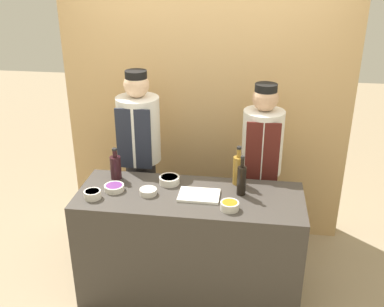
% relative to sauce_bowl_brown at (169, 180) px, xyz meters
% --- Properties ---
extents(ground_plane, '(14.00, 14.00, 0.00)m').
position_rel_sauce_bowl_brown_xyz_m(ground_plane, '(0.18, -0.16, -0.94)').
color(ground_plane, tan).
extents(cabinet_wall, '(2.60, 0.18, 2.40)m').
position_rel_sauce_bowl_brown_xyz_m(cabinet_wall, '(0.18, 0.91, 0.26)').
color(cabinet_wall, tan).
rests_on(cabinet_wall, ground_plane).
extents(counter, '(1.69, 0.64, 0.91)m').
position_rel_sauce_bowl_brown_xyz_m(counter, '(0.18, -0.16, -0.49)').
color(counter, '#3D3833').
rests_on(counter, ground_plane).
extents(sauce_bowl_brown, '(0.16, 0.16, 0.06)m').
position_rel_sauce_bowl_brown_xyz_m(sauce_bowl_brown, '(0.00, 0.00, 0.00)').
color(sauce_bowl_brown, silver).
rests_on(sauce_bowl_brown, counter).
extents(sauce_bowl_orange, '(0.13, 0.13, 0.06)m').
position_rel_sauce_bowl_brown_xyz_m(sauce_bowl_orange, '(0.49, -0.33, -0.00)').
color(sauce_bowl_orange, silver).
rests_on(sauce_bowl_orange, counter).
extents(sauce_bowl_red, '(0.12, 0.12, 0.06)m').
position_rel_sauce_bowl_brown_xyz_m(sauce_bowl_red, '(-0.51, -0.30, 0.00)').
color(sauce_bowl_red, silver).
rests_on(sauce_bowl_red, counter).
extents(sauce_bowl_green, '(0.13, 0.13, 0.04)m').
position_rel_sauce_bowl_brown_xyz_m(sauce_bowl_green, '(-0.12, -0.19, -0.01)').
color(sauce_bowl_green, silver).
rests_on(sauce_bowl_green, counter).
extents(sauce_bowl_purple, '(0.15, 0.15, 0.04)m').
position_rel_sauce_bowl_brown_xyz_m(sauce_bowl_purple, '(-0.39, -0.17, -0.01)').
color(sauce_bowl_purple, silver).
rests_on(sauce_bowl_purple, counter).
extents(cutting_board, '(0.30, 0.21, 0.02)m').
position_rel_sauce_bowl_brown_xyz_m(cutting_board, '(0.25, -0.17, -0.02)').
color(cutting_board, white).
rests_on(cutting_board, counter).
extents(bottle_vinegar, '(0.08, 0.08, 0.31)m').
position_rel_sauce_bowl_brown_xyz_m(bottle_vinegar, '(0.53, 0.07, 0.09)').
color(bottle_vinegar, olive).
rests_on(bottle_vinegar, counter).
extents(bottle_wine, '(0.09, 0.09, 0.26)m').
position_rel_sauce_bowl_brown_xyz_m(bottle_wine, '(-0.43, 0.03, 0.07)').
color(bottle_wine, black).
rests_on(bottle_wine, counter).
extents(bottle_soy, '(0.07, 0.07, 0.31)m').
position_rel_sauce_bowl_brown_xyz_m(bottle_soy, '(0.56, -0.09, 0.09)').
color(bottle_soy, black).
rests_on(bottle_soy, counter).
extents(chef_left, '(0.37, 0.37, 1.68)m').
position_rel_sauce_bowl_brown_xyz_m(chef_left, '(-0.34, 0.43, -0.03)').
color(chef_left, '#28282D').
rests_on(chef_left, ground_plane).
extents(chef_right, '(0.34, 0.34, 1.61)m').
position_rel_sauce_bowl_brown_xyz_m(chef_right, '(0.71, 0.43, -0.06)').
color(chef_right, '#28282D').
rests_on(chef_right, ground_plane).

